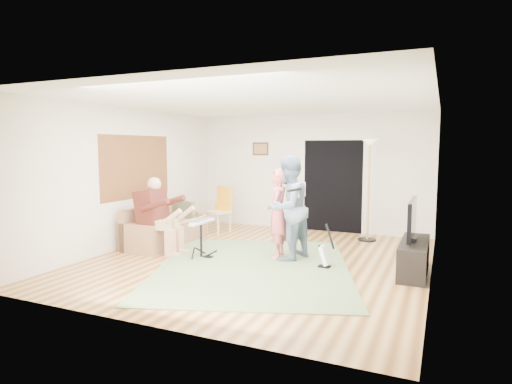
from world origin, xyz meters
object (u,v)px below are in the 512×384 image
(guitar_spare, at_px, (325,255))
(torchiere_lamp, at_px, (369,171))
(sofa, at_px, (163,231))
(tv_cabinet, at_px, (414,257))
(television, at_px, (412,219))
(drum_kit, at_px, (201,241))
(singer, at_px, (278,213))
(guitarist, at_px, (288,208))
(dining_chair, at_px, (219,216))

(guitar_spare, relative_size, torchiere_lamp, 0.34)
(sofa, height_order, torchiere_lamp, torchiere_lamp)
(tv_cabinet, bearing_deg, television, 180.00)
(guitar_spare, bearing_deg, drum_kit, -173.67)
(drum_kit, bearing_deg, guitar_spare, 6.33)
(singer, xyz_separation_m, television, (2.21, -0.02, 0.06))
(television, bearing_deg, guitarist, -179.67)
(drum_kit, bearing_deg, dining_chair, 110.51)
(torchiere_lamp, distance_m, dining_chair, 3.45)
(singer, relative_size, dining_chair, 1.52)
(drum_kit, height_order, singer, singer)
(singer, height_order, guitarist, guitarist)
(sofa, distance_m, guitarist, 2.80)
(singer, distance_m, guitarist, 0.23)
(television, bearing_deg, tv_cabinet, 0.00)
(tv_cabinet, bearing_deg, sofa, 178.38)
(singer, bearing_deg, guitarist, 70.09)
(guitar_spare, bearing_deg, sofa, 173.25)
(torchiere_lamp, bearing_deg, guitar_spare, -96.90)
(drum_kit, relative_size, guitarist, 0.38)
(singer, bearing_deg, dining_chair, -139.62)
(singer, xyz_separation_m, guitar_spare, (0.93, -0.29, -0.58))
(television, bearing_deg, singer, 179.54)
(drum_kit, distance_m, guitarist, 1.64)
(sofa, relative_size, tv_cabinet, 1.37)
(singer, xyz_separation_m, guitarist, (0.20, -0.03, 0.11))
(guitar_spare, xyz_separation_m, tv_cabinet, (1.33, 0.27, 0.04))
(guitar_spare, xyz_separation_m, dining_chair, (-2.96, 1.88, 0.16))
(torchiere_lamp, relative_size, dining_chair, 2.02)
(dining_chair, bearing_deg, singer, -19.99)
(singer, distance_m, television, 2.21)
(guitar_spare, height_order, television, television)
(sofa, bearing_deg, drum_kit, -26.82)
(drum_kit, distance_m, torchiere_lamp, 3.75)
(sofa, xyz_separation_m, drum_kit, (1.29, -0.65, 0.04))
(drum_kit, height_order, tv_cabinet, drum_kit)
(sofa, distance_m, drum_kit, 1.44)
(drum_kit, relative_size, guitar_spare, 0.95)
(tv_cabinet, relative_size, television, 1.22)
(tv_cabinet, bearing_deg, torchiere_lamp, 116.68)
(guitar_spare, xyz_separation_m, television, (1.28, 0.27, 0.64))
(guitar_spare, height_order, torchiere_lamp, torchiere_lamp)
(singer, height_order, guitar_spare, singer)
(guitar_spare, distance_m, tv_cabinet, 1.36)
(singer, xyz_separation_m, tv_cabinet, (2.26, -0.02, -0.54))
(singer, bearing_deg, guitar_spare, 60.96)
(torchiere_lamp, xyz_separation_m, television, (1.00, -2.08, -0.59))
(singer, bearing_deg, drum_kit, -78.40)
(guitarist, bearing_deg, tv_cabinet, 107.24)
(sofa, xyz_separation_m, singer, (2.52, -0.12, 0.53))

